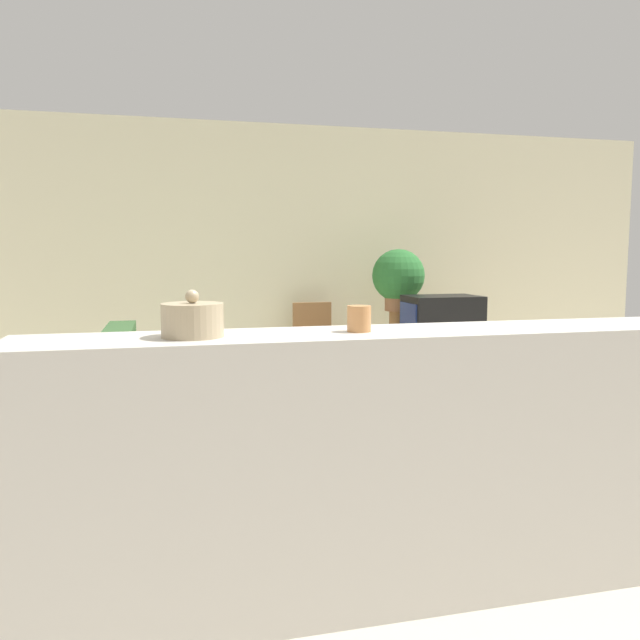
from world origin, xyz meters
TOP-DOWN VIEW (x-y plane):
  - ground_plane at (0.00, 0.00)m, footprint 14.00×14.00m
  - wall_back at (0.00, 3.43)m, footprint 9.00×0.06m
  - couch at (-0.93, 1.23)m, footprint 0.88×1.89m
  - tv_stand at (1.54, 2.19)m, footprint 0.71×0.48m
  - television at (1.53, 2.19)m, footprint 0.66×0.45m
  - wooden_chair at (0.54, 3.00)m, footprint 0.44×0.44m
  - plant_stand at (1.33, 2.76)m, footprint 0.17×0.17m
  - potted_plant at (1.33, 2.76)m, footprint 0.52×0.52m
  - foreground_counter at (0.00, -0.68)m, footprint 2.93×0.44m
  - decorative_bowl at (-0.80, -0.68)m, footprint 0.23×0.23m
  - candle_jar at (-0.16, -0.68)m, footprint 0.09×0.09m

SIDE VIEW (x-z plane):
  - ground_plane at x=0.00m, z-range 0.00..0.00m
  - tv_stand at x=1.54m, z-range 0.00..0.47m
  - couch at x=-0.93m, z-range -0.13..0.73m
  - plant_stand at x=1.33m, z-range 0.00..0.83m
  - wooden_chair at x=0.54m, z-range 0.05..0.94m
  - foreground_counter at x=0.00m, z-range 0.00..1.09m
  - television at x=1.53m, z-range 0.47..1.01m
  - candle_jar at x=-0.16m, z-range 1.09..1.19m
  - decorative_bowl at x=-0.80m, z-range 1.07..1.24m
  - potted_plant at x=1.33m, z-range 0.86..1.46m
  - wall_back at x=0.00m, z-range 0.00..2.70m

